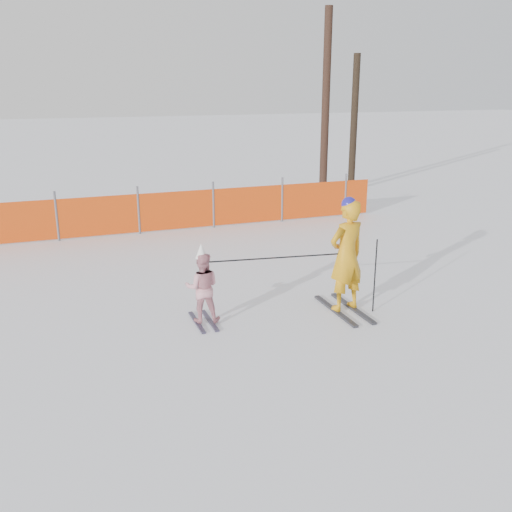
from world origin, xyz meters
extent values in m
plane|color=white|center=(0.00, 0.00, 0.00)|extent=(120.00, 120.00, 0.00)
cube|color=black|center=(1.27, 0.02, 0.02)|extent=(0.09, 1.44, 0.04)
cube|color=black|center=(1.61, 0.02, 0.02)|extent=(0.09, 1.44, 0.04)
imported|color=orange|center=(1.44, 0.02, 0.99)|extent=(0.78, 0.60, 1.90)
sphere|color=#1F1A90|center=(1.44, 0.02, 1.87)|extent=(0.25, 0.25, 0.25)
cube|color=black|center=(-1.08, 0.37, 0.01)|extent=(0.09, 0.90, 0.03)
cube|color=black|center=(-0.86, 0.37, 0.01)|extent=(0.09, 0.90, 0.03)
imported|color=pink|center=(-0.97, 0.37, 0.61)|extent=(0.66, 0.58, 1.16)
cone|color=white|center=(-0.97, 0.37, 1.23)|extent=(0.19, 0.19, 0.24)
cylinder|color=black|center=(1.89, -0.18, 0.64)|extent=(0.02, 0.02, 1.29)
cylinder|color=black|center=(0.24, 0.20, 1.03)|extent=(2.17, 0.33, 0.02)
cylinder|color=#595960|center=(-3.03, 6.48, 0.62)|extent=(0.06, 0.06, 1.25)
cylinder|color=#595960|center=(-1.03, 6.48, 0.62)|extent=(0.06, 0.06, 1.25)
cylinder|color=#595960|center=(0.97, 6.48, 0.62)|extent=(0.06, 0.06, 1.25)
cylinder|color=#595960|center=(2.97, 6.48, 0.62)|extent=(0.06, 0.06, 1.25)
cylinder|color=#595960|center=(4.97, 6.48, 0.62)|extent=(0.06, 0.06, 1.25)
cube|color=#DD440B|center=(-1.67, 6.48, 0.55)|extent=(14.72, 0.03, 1.00)
cylinder|color=#321F16|center=(5.91, 9.80, 3.07)|extent=(0.27, 0.27, 6.15)
cylinder|color=black|center=(7.20, 10.10, 2.37)|extent=(0.25, 0.25, 4.74)
camera|label=1|loc=(-3.13, -8.04, 3.77)|focal=40.00mm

